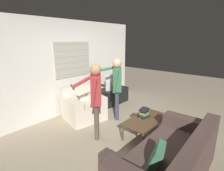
{
  "coord_description": "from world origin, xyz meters",
  "views": [
    {
      "loc": [
        -2.76,
        -2.03,
        2.04
      ],
      "look_at": [
        0.19,
        0.55,
        1.0
      ],
      "focal_mm": 28.0,
      "sensor_mm": 36.0,
      "label": 1
    }
  ],
  "objects_px": {
    "couch_blue": "(171,163)",
    "person_left_standing": "(95,93)",
    "person_right_standing": "(116,81)",
    "soda_can": "(147,110)",
    "spare_remote": "(140,117)",
    "armchair_beige": "(83,106)",
    "coffee_table": "(146,120)",
    "tv": "(112,81)",
    "book_stack": "(144,113)"
  },
  "relations": [
    {
      "from": "armchair_beige",
      "to": "coffee_table",
      "type": "bearing_deg",
      "value": 112.96
    },
    {
      "from": "person_right_standing",
      "to": "spare_remote",
      "type": "bearing_deg",
      "value": -148.57
    },
    {
      "from": "tv",
      "to": "book_stack",
      "type": "height_order",
      "value": "tv"
    },
    {
      "from": "couch_blue",
      "to": "armchair_beige",
      "type": "bearing_deg",
      "value": 76.4
    },
    {
      "from": "soda_can",
      "to": "spare_remote",
      "type": "distance_m",
      "value": 0.35
    },
    {
      "from": "couch_blue",
      "to": "spare_remote",
      "type": "xyz_separation_m",
      "value": [
        0.87,
        1.08,
        0.08
      ]
    },
    {
      "from": "book_stack",
      "to": "spare_remote",
      "type": "xyz_separation_m",
      "value": [
        -0.08,
        0.05,
        -0.08
      ]
    },
    {
      "from": "armchair_beige",
      "to": "soda_can",
      "type": "relative_size",
      "value": 8.46
    },
    {
      "from": "armchair_beige",
      "to": "person_left_standing",
      "type": "xyz_separation_m",
      "value": [
        -0.43,
        -0.95,
        0.67
      ]
    },
    {
      "from": "person_right_standing",
      "to": "soda_can",
      "type": "xyz_separation_m",
      "value": [
        0.09,
        -0.86,
        -0.56
      ]
    },
    {
      "from": "coffee_table",
      "to": "spare_remote",
      "type": "relative_size",
      "value": 8.37
    },
    {
      "from": "tv",
      "to": "person_right_standing",
      "type": "height_order",
      "value": "person_right_standing"
    },
    {
      "from": "coffee_table",
      "to": "soda_can",
      "type": "distance_m",
      "value": 0.36
    },
    {
      "from": "armchair_beige",
      "to": "person_right_standing",
      "type": "xyz_separation_m",
      "value": [
        0.56,
        -0.67,
        0.68
      ]
    },
    {
      "from": "person_right_standing",
      "to": "spare_remote",
      "type": "height_order",
      "value": "person_right_standing"
    },
    {
      "from": "person_left_standing",
      "to": "person_right_standing",
      "type": "height_order",
      "value": "person_right_standing"
    },
    {
      "from": "person_left_standing",
      "to": "spare_remote",
      "type": "bearing_deg",
      "value": -85.27
    },
    {
      "from": "couch_blue",
      "to": "person_left_standing",
      "type": "distance_m",
      "value": 1.82
    },
    {
      "from": "book_stack",
      "to": "couch_blue",
      "type": "bearing_deg",
      "value": -132.51
    },
    {
      "from": "soda_can",
      "to": "spare_remote",
      "type": "bearing_deg",
      "value": -177.91
    },
    {
      "from": "person_left_standing",
      "to": "person_right_standing",
      "type": "bearing_deg",
      "value": -30.75
    },
    {
      "from": "person_left_standing",
      "to": "spare_remote",
      "type": "xyz_separation_m",
      "value": [
        0.74,
        -0.6,
        -0.6
      ]
    },
    {
      "from": "couch_blue",
      "to": "person_right_standing",
      "type": "bearing_deg",
      "value": 58.73
    },
    {
      "from": "coffee_table",
      "to": "spare_remote",
      "type": "distance_m",
      "value": 0.15
    },
    {
      "from": "couch_blue",
      "to": "person_left_standing",
      "type": "relative_size",
      "value": 1.28
    },
    {
      "from": "coffee_table",
      "to": "soda_can",
      "type": "xyz_separation_m",
      "value": [
        0.31,
        0.15,
        0.1
      ]
    },
    {
      "from": "soda_can",
      "to": "person_left_standing",
      "type": "bearing_deg",
      "value": 151.6
    },
    {
      "from": "book_stack",
      "to": "spare_remote",
      "type": "relative_size",
      "value": 2.16
    },
    {
      "from": "couch_blue",
      "to": "soda_can",
      "type": "xyz_separation_m",
      "value": [
        1.21,
        1.1,
        0.13
      ]
    },
    {
      "from": "person_left_standing",
      "to": "spare_remote",
      "type": "relative_size",
      "value": 12.24
    },
    {
      "from": "armchair_beige",
      "to": "coffee_table",
      "type": "height_order",
      "value": "armchair_beige"
    },
    {
      "from": "tv",
      "to": "spare_remote",
      "type": "distance_m",
      "value": 2.09
    },
    {
      "from": "couch_blue",
      "to": "book_stack",
      "type": "distance_m",
      "value": 1.41
    },
    {
      "from": "coffee_table",
      "to": "soda_can",
      "type": "relative_size",
      "value": 8.6
    },
    {
      "from": "couch_blue",
      "to": "coffee_table",
      "type": "relative_size",
      "value": 1.87
    },
    {
      "from": "soda_can",
      "to": "spare_remote",
      "type": "height_order",
      "value": "soda_can"
    },
    {
      "from": "person_right_standing",
      "to": "soda_can",
      "type": "height_order",
      "value": "person_right_standing"
    },
    {
      "from": "soda_can",
      "to": "spare_remote",
      "type": "relative_size",
      "value": 0.97
    },
    {
      "from": "coffee_table",
      "to": "book_stack",
      "type": "relative_size",
      "value": 3.88
    },
    {
      "from": "couch_blue",
      "to": "book_stack",
      "type": "xyz_separation_m",
      "value": [
        0.95,
        1.03,
        0.16
      ]
    },
    {
      "from": "armchair_beige",
      "to": "person_right_standing",
      "type": "relative_size",
      "value": 0.67
    },
    {
      "from": "person_right_standing",
      "to": "coffee_table",
      "type": "bearing_deg",
      "value": -144.69
    },
    {
      "from": "armchair_beige",
      "to": "spare_remote",
      "type": "height_order",
      "value": "armchair_beige"
    },
    {
      "from": "spare_remote",
      "to": "armchair_beige",
      "type": "bearing_deg",
      "value": 136.28
    },
    {
      "from": "armchair_beige",
      "to": "book_stack",
      "type": "distance_m",
      "value": 1.66
    },
    {
      "from": "couch_blue",
      "to": "spare_remote",
      "type": "height_order",
      "value": "couch_blue"
    },
    {
      "from": "tv",
      "to": "spare_remote",
      "type": "xyz_separation_m",
      "value": [
        -1.09,
        -1.74,
        -0.35
      ]
    },
    {
      "from": "soda_can",
      "to": "couch_blue",
      "type": "bearing_deg",
      "value": -137.85
    },
    {
      "from": "coffee_table",
      "to": "tv",
      "type": "height_order",
      "value": "tv"
    },
    {
      "from": "spare_remote",
      "to": "tv",
      "type": "bearing_deg",
      "value": 92.99
    }
  ]
}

